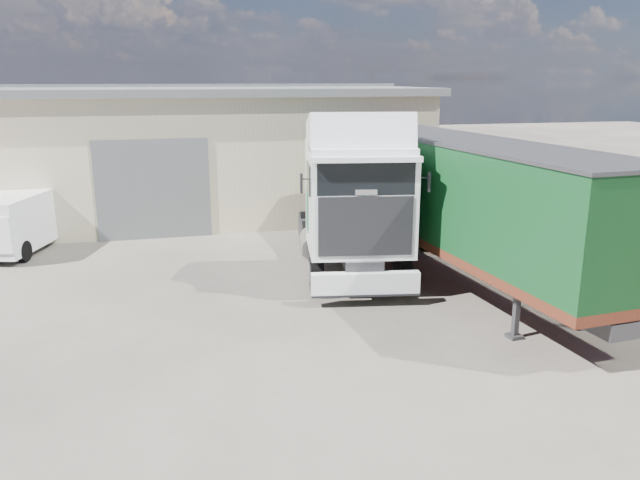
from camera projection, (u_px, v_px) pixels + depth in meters
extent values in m
plane|color=#2A2622|center=(250.00, 340.00, 13.90)|extent=(120.00, 120.00, 0.00)
cube|color=beige|center=(57.00, 154.00, 26.84)|extent=(30.00, 12.00, 5.00)
cube|color=#515356|center=(50.00, 91.00, 26.17)|extent=(30.60, 12.60, 0.30)
cube|color=#515356|center=(153.00, 190.00, 22.33)|extent=(4.00, 0.08, 3.60)
cube|color=#515356|center=(50.00, 86.00, 26.12)|extent=(30.60, 0.40, 0.15)
cube|color=maroon|center=(549.00, 208.00, 21.97)|extent=(0.35, 26.00, 2.50)
cylinder|color=black|center=(360.00, 273.00, 16.86)|extent=(2.84, 1.60, 1.15)
cylinder|color=black|center=(344.00, 238.00, 20.53)|extent=(2.89, 1.61, 1.15)
cylinder|color=black|center=(339.00, 227.00, 22.00)|extent=(2.89, 1.61, 1.15)
cube|color=#2D2D30|center=(348.00, 235.00, 19.28)|extent=(2.21, 7.24, 0.33)
cube|color=silver|center=(365.00, 284.00, 15.85)|extent=(2.78, 0.75, 0.60)
cube|color=silver|center=(359.00, 201.00, 16.75)|extent=(3.11, 2.94, 2.67)
cube|color=black|center=(366.00, 226.00, 15.64)|extent=(2.37, 0.48, 1.52)
cube|color=black|center=(366.00, 179.00, 15.36)|extent=(2.42, 0.48, 0.82)
cube|color=silver|center=(359.00, 136.00, 16.52)|extent=(3.02, 2.55, 1.34)
cube|color=#0B4F2D|center=(307.00, 209.00, 17.14)|extent=(0.15, 0.81, 1.20)
cube|color=#0B4F2D|center=(405.00, 208.00, 17.34)|extent=(0.15, 0.81, 1.20)
cylinder|color=#2D2D30|center=(343.00, 218.00, 20.58)|extent=(1.39, 1.39, 0.13)
cube|color=#2D2D30|center=(516.00, 315.00, 13.90)|extent=(0.33, 0.33, 1.12)
cube|color=#2D2D30|center=(583.00, 306.00, 14.46)|extent=(0.33, 0.33, 1.12)
cylinder|color=black|center=(398.00, 232.00, 21.50)|extent=(2.66, 1.27, 1.08)
cube|color=#2D2D30|center=(462.00, 252.00, 17.63)|extent=(1.72, 12.22, 0.36)
cube|color=#572114|center=(462.00, 240.00, 17.55)|extent=(3.44, 12.35, 0.24)
cube|color=black|center=(465.00, 190.00, 17.18)|extent=(3.44, 12.35, 2.64)
cube|color=#2D2D30|center=(468.00, 141.00, 16.85)|extent=(3.50, 12.42, 0.08)
cylinder|color=black|center=(45.00, 227.00, 23.06)|extent=(2.12, 1.24, 0.69)
cube|color=silver|center=(20.00, 217.00, 21.26)|extent=(3.28, 5.16, 1.77)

